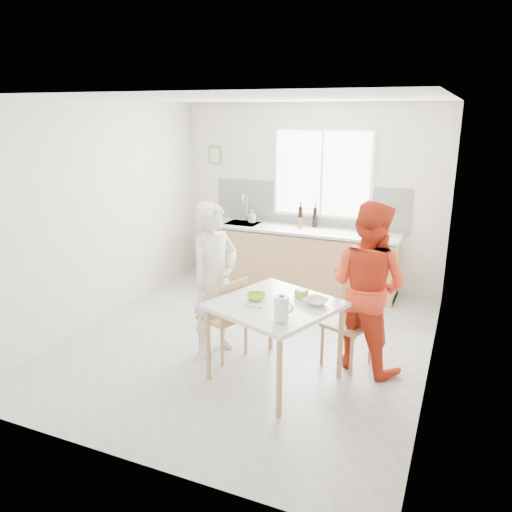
% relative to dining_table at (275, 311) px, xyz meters
% --- Properties ---
extents(ground, '(4.50, 4.50, 0.00)m').
position_rel_dining_table_xyz_m(ground, '(-0.59, 0.67, -0.73)').
color(ground, '#B7B7B2').
rests_on(ground, ground).
extents(room_shell, '(4.50, 4.50, 4.50)m').
position_rel_dining_table_xyz_m(room_shell, '(-0.59, 0.67, 0.92)').
color(room_shell, silver).
rests_on(room_shell, ground).
extents(window, '(1.50, 0.06, 1.30)m').
position_rel_dining_table_xyz_m(window, '(-0.39, 2.89, 0.97)').
color(window, white).
rests_on(window, room_shell).
extents(backsplash, '(3.00, 0.02, 0.65)m').
position_rel_dining_table_xyz_m(backsplash, '(-0.59, 2.91, 0.50)').
color(backsplash, white).
rests_on(backsplash, room_shell).
extents(picture_frame, '(0.22, 0.03, 0.28)m').
position_rel_dining_table_xyz_m(picture_frame, '(-2.14, 2.90, 1.17)').
color(picture_frame, '#5B9C47').
rests_on(picture_frame, room_shell).
extents(kitchen_counter, '(2.84, 0.64, 1.37)m').
position_rel_dining_table_xyz_m(kitchen_counter, '(-0.59, 2.62, -0.31)').
color(kitchen_counter, tan).
rests_on(kitchen_counter, ground).
extents(dining_table, '(1.35, 1.35, 0.81)m').
position_rel_dining_table_xyz_m(dining_table, '(0.00, 0.00, 0.00)').
color(dining_table, silver).
rests_on(dining_table, ground).
extents(chair_left, '(0.53, 0.53, 0.89)m').
position_rel_dining_table_xyz_m(chair_left, '(-0.64, 0.24, -0.23)').
color(chair_left, tan).
rests_on(chair_left, ground).
extents(chair_far, '(0.54, 0.54, 0.92)m').
position_rel_dining_table_xyz_m(chair_far, '(0.61, 0.65, -0.22)').
color(chair_far, tan).
rests_on(chair_far, ground).
extents(person_white, '(0.59, 0.72, 1.68)m').
position_rel_dining_table_xyz_m(person_white, '(-0.81, 0.30, 0.12)').
color(person_white, white).
rests_on(person_white, ground).
extents(person_red, '(1.03, 0.92, 1.76)m').
position_rel_dining_table_xyz_m(person_red, '(0.76, 0.62, 0.15)').
color(person_red, red).
rests_on(person_red, ground).
extents(bowl_green, '(0.24, 0.24, 0.06)m').
position_rel_dining_table_xyz_m(bowl_green, '(-0.20, 0.02, 0.11)').
color(bowl_green, '#8ED030').
rests_on(bowl_green, dining_table).
extents(bowl_white, '(0.29, 0.29, 0.05)m').
position_rel_dining_table_xyz_m(bowl_white, '(0.37, 0.13, 0.11)').
color(bowl_white, silver).
rests_on(bowl_white, dining_table).
extents(milk_jug, '(0.18, 0.13, 0.23)m').
position_rel_dining_table_xyz_m(milk_jug, '(0.21, -0.37, 0.21)').
color(milk_jug, white).
rests_on(milk_jug, dining_table).
extents(green_box, '(0.13, 0.13, 0.09)m').
position_rel_dining_table_xyz_m(green_box, '(0.19, 0.23, 0.13)').
color(green_box, '#99B82A').
rests_on(green_box, dining_table).
extents(spoon, '(0.16, 0.01, 0.01)m').
position_rel_dining_table_xyz_m(spoon, '(-0.15, -0.18, 0.09)').
color(spoon, '#A5A5AA').
rests_on(spoon, dining_table).
extents(cutting_board, '(0.39, 0.31, 0.01)m').
position_rel_dining_table_xyz_m(cutting_board, '(0.49, 2.57, 0.20)').
color(cutting_board, '#76B62A').
rests_on(cutting_board, kitchen_counter).
extents(wine_bottle_a, '(0.07, 0.07, 0.32)m').
position_rel_dining_table_xyz_m(wine_bottle_a, '(-0.63, 2.66, 0.35)').
color(wine_bottle_a, black).
rests_on(wine_bottle_a, kitchen_counter).
extents(wine_bottle_b, '(0.07, 0.07, 0.30)m').
position_rel_dining_table_xyz_m(wine_bottle_b, '(-0.44, 2.78, 0.34)').
color(wine_bottle_b, black).
rests_on(wine_bottle_b, kitchen_counter).
extents(jar_amber, '(0.06, 0.06, 0.16)m').
position_rel_dining_table_xyz_m(jar_amber, '(-0.62, 2.63, 0.27)').
color(jar_amber, '#985B21').
rests_on(jar_amber, kitchen_counter).
extents(soap_bottle, '(0.11, 0.11, 0.19)m').
position_rel_dining_table_xyz_m(soap_bottle, '(-1.43, 2.73, 0.29)').
color(soap_bottle, '#999999').
rests_on(soap_bottle, kitchen_counter).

